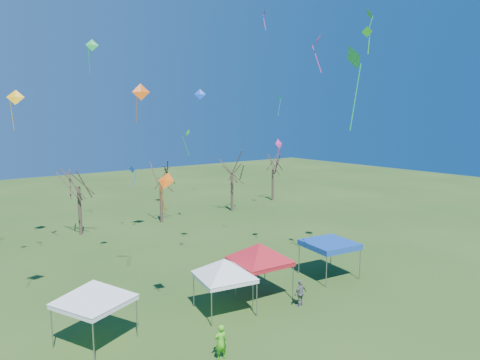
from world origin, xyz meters
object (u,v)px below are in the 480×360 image
object	(u,v)px
tent_white_west	(93,284)
tent_red	(260,247)
tree_3	(160,166)
tree_4	(232,161)
tent_white_mid	(224,262)
tent_blue	(329,245)
person_green	(221,342)
tree_5	(273,158)
person_grey	(300,293)
tree_2	(78,169)

from	to	relation	value
tent_white_west	tent_red	world-z (taller)	tent_red
tree_3	tree_4	bearing A→B (deg)	-0.26
tree_4	tent_white_mid	distance (m)	27.13
tent_blue	person_green	xyz separation A→B (m)	(-12.01, -3.95, -1.47)
tree_5	person_grey	world-z (taller)	tree_5
tree_4	person_grey	world-z (taller)	tree_4
tent_white_west	tent_blue	distance (m)	16.14
tree_5	tent_blue	world-z (taller)	tree_5
tent_white_west	tent_white_mid	distance (m)	7.14
tent_white_west	tent_red	xyz separation A→B (m)	(10.05, -0.62, 0.15)
tree_4	tree_5	bearing A→B (deg)	13.85
tent_red	person_grey	bearing A→B (deg)	-68.80
tree_3	tree_5	size ratio (longest dim) A/B	1.06
person_green	tent_blue	bearing A→B (deg)	-155.39
tree_3	tree_4	size ratio (longest dim) A/B	1.00
tent_white_west	tent_red	size ratio (longest dim) A/B	0.89
tree_2	tent_blue	size ratio (longest dim) A/B	2.26
tree_5	person_green	world-z (taller)	tree_5
tree_3	tent_white_west	distance (m)	24.97
tree_3	tent_white_mid	bearing A→B (deg)	-108.07
tent_white_west	person_green	distance (m)	6.79
tree_2	tree_5	size ratio (longest dim) A/B	1.10
tree_2	tree_3	distance (m)	8.41
person_grey	person_green	xyz separation A→B (m)	(-6.97, -1.75, 0.05)
tent_red	tree_2	bearing A→B (deg)	101.59
tree_4	tent_red	xyz separation A→B (m)	(-13.34, -20.99, -2.86)
tree_3	tent_white_west	world-z (taller)	tree_3
tent_red	person_grey	distance (m)	3.67
tree_2	tent_white_mid	bearing A→B (deg)	-86.36
tent_white_mid	tree_2	bearing A→B (deg)	93.64
tent_red	tree_4	bearing A→B (deg)	57.56
tree_5	tree_4	bearing A→B (deg)	-166.15
tree_4	tent_white_west	xyz separation A→B (m)	(-23.39, -20.37, -3.02)
tree_5	tent_white_west	distance (m)	38.97
tent_white_west	tree_2	bearing A→B (deg)	74.72
tree_4	person_grey	size ratio (longest dim) A/B	5.01
tree_5	tent_white_west	size ratio (longest dim) A/B	1.87
tent_white_west	tent_red	distance (m)	10.07
tree_4	tent_blue	world-z (taller)	tree_4
tent_white_west	person_grey	distance (m)	11.73
tent_blue	tree_5	bearing A→B (deg)	56.26
tree_3	tent_red	size ratio (longest dim) A/B	1.77
tent_white_mid	person_grey	distance (m)	5.02
tree_2	tree_5	world-z (taller)	tree_2
tree_4	tree_2	bearing A→B (deg)	178.78
tree_5	tree_2	bearing A→B (deg)	-176.30
tree_5	tent_white_west	bearing A→B (deg)	-144.76
tent_white_mid	tent_red	world-z (taller)	tent_red
tree_5	tent_red	size ratio (longest dim) A/B	1.67
tree_3	tent_white_west	size ratio (longest dim) A/B	1.99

